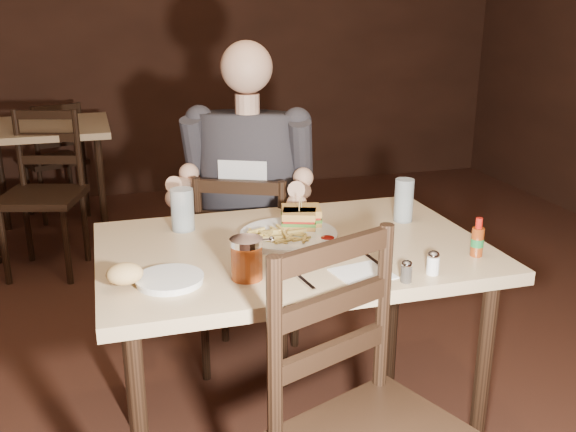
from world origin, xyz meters
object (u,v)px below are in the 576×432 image
object	(u,v)px
glass_left	(182,210)
side_plate	(170,281)
bg_chair_near	(41,196)
glass_right	(404,200)
hot_sauce	(478,237)
bg_table	(44,139)
diner	(246,162)
bg_chair_far	(54,160)
main_table	(292,270)
dinner_plate	(289,237)
syrup_dispenser	(247,259)
chair_far	(251,269)

from	to	relation	value
glass_left	side_plate	size ratio (longest dim) A/B	0.79
bg_chair_near	glass_right	size ratio (longest dim) A/B	6.17
hot_sauce	side_plate	size ratio (longest dim) A/B	0.66
bg_table	diner	distance (m)	2.10
glass_right	bg_chair_far	bearing A→B (deg)	114.98
glass_right	side_plate	xyz separation A→B (m)	(-0.83, -0.31, -0.07)
main_table	bg_chair_near	distance (m)	2.13
bg_chair_far	side_plate	world-z (taller)	bg_chair_far
bg_chair_far	hot_sauce	size ratio (longest dim) A/B	7.07
bg_chair_near	hot_sauce	xyz separation A→B (m)	(1.42, -2.15, 0.37)
bg_chair_near	hot_sauce	distance (m)	2.60
glass_right	hot_sauce	distance (m)	0.37
diner	side_plate	world-z (taller)	diner
bg_chair_far	dinner_plate	xyz separation A→B (m)	(0.92, -2.96, 0.36)
bg_table	syrup_dispenser	xyz separation A→B (m)	(0.72, -2.68, 0.15)
bg_chair_far	syrup_dispenser	bearing A→B (deg)	80.43
hot_sauce	syrup_dispenser	distance (m)	0.69
chair_far	hot_sauce	size ratio (longest dim) A/B	7.32
main_table	bg_chair_near	size ratio (longest dim) A/B	1.30
main_table	chair_far	size ratio (longest dim) A/B	1.37
main_table	dinner_plate	size ratio (longest dim) A/B	3.95
bg_table	main_table	bearing A→B (deg)	-69.70
diner	hot_sauce	size ratio (longest dim) A/B	7.66
glass_left	side_plate	distance (m)	0.44
syrup_dispenser	hot_sauce	bearing A→B (deg)	-2.48
glass_right	bg_table	bearing A→B (deg)	119.91
bg_chair_far	glass_right	world-z (taller)	glass_right
bg_chair_far	diner	bearing A→B (deg)	87.98
glass_left	hot_sauce	bearing A→B (deg)	-30.33
glass_left	diner	bearing A→B (deg)	49.21
bg_table	syrup_dispenser	distance (m)	2.78
dinner_plate	bg_chair_near	bearing A→B (deg)	116.17
bg_chair_near	side_plate	xyz separation A→B (m)	(0.51, -2.10, 0.32)
bg_table	hot_sauce	world-z (taller)	hot_sauce
glass_left	syrup_dispenser	world-z (taller)	glass_left
bg_chair_far	syrup_dispenser	distance (m)	3.33
bg_chair_far	hot_sauce	bearing A→B (deg)	91.36
bg_table	hot_sauce	size ratio (longest dim) A/B	6.88
syrup_dispenser	bg_chair_near	bearing A→B (deg)	108.26
main_table	side_plate	xyz separation A→B (m)	(-0.40, -0.18, 0.09)
glass_right	bg_chair_near	bearing A→B (deg)	126.94
bg_chair_far	side_plate	size ratio (longest dim) A/B	4.69
main_table	dinner_plate	world-z (taller)	dinner_plate
bg_table	chair_far	world-z (taller)	chair_far
bg_chair_near	syrup_dispenser	distance (m)	2.28
chair_far	main_table	bearing A→B (deg)	114.42
dinner_plate	hot_sauce	bearing A→B (deg)	-30.06
bg_chair_near	dinner_plate	world-z (taller)	bg_chair_near
diner	side_plate	xyz separation A→B (m)	(-0.38, -0.76, -0.13)
glass_right	glass_left	bearing A→B (deg)	171.17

